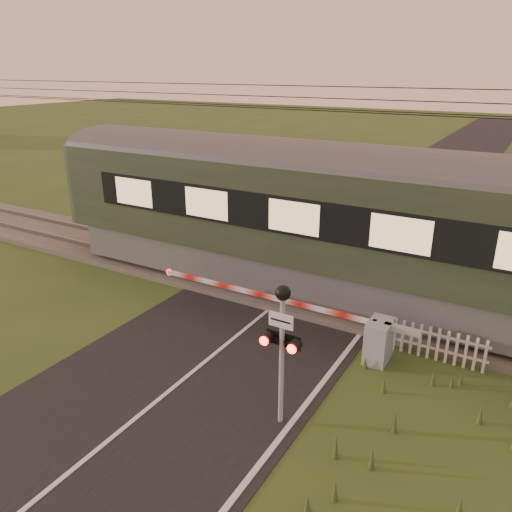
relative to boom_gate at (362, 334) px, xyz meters
The scene contains 7 objects.
ground 5.02m from the boom_gate, 128.37° to the right, with size 160.00×160.00×0.00m, color #314A1C.
road 5.19m from the boom_gate, 126.61° to the right, with size 6.00×140.00×0.03m.
track_bed 4.07m from the boom_gate, 140.02° to the left, with size 140.00×3.40×0.39m.
overhead_wires 6.53m from the boom_gate, 140.02° to the left, with size 120.00×0.62×0.62m.
boom_gate is the anchor object (origin of this frame).
crossing_signal 3.50m from the boom_gate, 100.22° to the right, with size 0.75×0.33×2.95m.
picket_fence 1.69m from the boom_gate, 24.52° to the left, with size 2.49×0.07×0.85m.
Camera 1 is at (6.17, -6.45, 6.57)m, focal length 35.00 mm.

